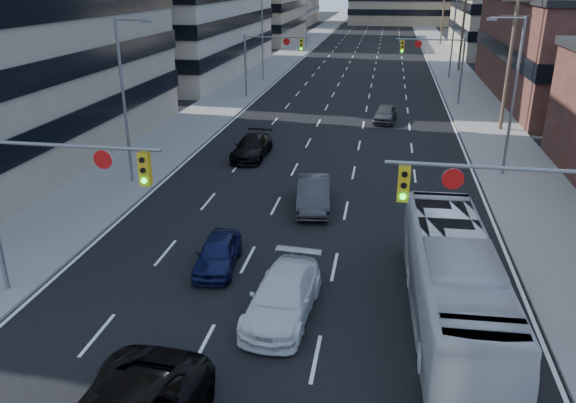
% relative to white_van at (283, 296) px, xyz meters
% --- Properties ---
extents(road_surface, '(18.00, 300.00, 0.02)m').
position_rel_white_van_xyz_m(road_surface, '(-0.37, 121.77, -0.72)').
color(road_surface, black).
rests_on(road_surface, ground).
extents(sidewalk_left, '(5.00, 300.00, 0.15)m').
position_rel_white_van_xyz_m(sidewalk_left, '(-11.87, 121.77, -0.66)').
color(sidewalk_left, slate).
rests_on(sidewalk_left, ground).
extents(sidewalk_right, '(5.00, 300.00, 0.15)m').
position_rel_white_van_xyz_m(sidewalk_right, '(11.13, 121.77, -0.66)').
color(sidewalk_right, slate).
rests_on(sidewalk_right, ground).
extents(office_right_far, '(22.00, 28.00, 14.00)m').
position_rel_white_van_xyz_m(office_right_far, '(24.63, 79.77, 6.27)').
color(office_right_far, gray).
rests_on(office_right_far, ground).
extents(bg_block_right, '(22.00, 22.00, 12.00)m').
position_rel_white_van_xyz_m(bg_block_right, '(31.63, 121.77, 5.27)').
color(bg_block_right, gray).
rests_on(bg_block_right, ground).
extents(signal_near_left, '(6.59, 0.33, 6.00)m').
position_rel_white_van_xyz_m(signal_near_left, '(-7.82, -0.23, 3.60)').
color(signal_near_left, slate).
rests_on(signal_near_left, ground).
extents(signal_near_right, '(6.59, 0.33, 6.00)m').
position_rel_white_van_xyz_m(signal_near_right, '(7.08, -0.23, 3.60)').
color(signal_near_right, slate).
rests_on(signal_near_right, ground).
extents(signal_far_left, '(6.09, 0.33, 6.00)m').
position_rel_white_van_xyz_m(signal_far_left, '(-8.05, 36.77, 3.57)').
color(signal_far_left, slate).
rests_on(signal_far_left, ground).
extents(signal_far_right, '(6.09, 0.33, 6.00)m').
position_rel_white_van_xyz_m(signal_far_right, '(7.31, 36.77, 3.57)').
color(signal_far_right, slate).
rests_on(signal_far_right, ground).
extents(utility_pole_block, '(2.20, 0.28, 11.00)m').
position_rel_white_van_xyz_m(utility_pole_block, '(11.83, 27.77, 5.05)').
color(utility_pole_block, '#4C3D2D').
rests_on(utility_pole_block, ground).
extents(utility_pole_midblock, '(2.20, 0.28, 11.00)m').
position_rel_white_van_xyz_m(utility_pole_midblock, '(11.83, 57.77, 5.05)').
color(utility_pole_midblock, '#4C3D2D').
rests_on(utility_pole_midblock, ground).
extents(utility_pole_distant, '(2.20, 0.28, 11.00)m').
position_rel_white_van_xyz_m(utility_pole_distant, '(11.83, 87.77, 5.05)').
color(utility_pole_distant, '#4C3D2D').
rests_on(utility_pole_distant, ground).
extents(streetlight_left_near, '(2.03, 0.22, 9.00)m').
position_rel_white_van_xyz_m(streetlight_left_near, '(-10.71, 11.77, 4.32)').
color(streetlight_left_near, slate).
rests_on(streetlight_left_near, ground).
extents(streetlight_left_mid, '(2.03, 0.22, 9.00)m').
position_rel_white_van_xyz_m(streetlight_left_mid, '(-10.71, 46.77, 4.32)').
color(streetlight_left_mid, slate).
rests_on(streetlight_left_mid, ground).
extents(streetlight_left_far, '(2.03, 0.22, 9.00)m').
position_rel_white_van_xyz_m(streetlight_left_far, '(-10.71, 81.77, 4.32)').
color(streetlight_left_far, slate).
rests_on(streetlight_left_far, ground).
extents(streetlight_right_near, '(2.03, 0.22, 9.00)m').
position_rel_white_van_xyz_m(streetlight_right_near, '(9.97, 16.77, 4.32)').
color(streetlight_right_near, slate).
rests_on(streetlight_right_near, ground).
extents(streetlight_right_far, '(2.03, 0.22, 9.00)m').
position_rel_white_van_xyz_m(streetlight_right_far, '(9.97, 51.77, 4.32)').
color(streetlight_right_far, slate).
rests_on(streetlight_right_far, ground).
extents(white_van, '(2.40, 5.17, 1.46)m').
position_rel_white_van_xyz_m(white_van, '(0.00, 0.00, 0.00)').
color(white_van, silver).
rests_on(white_van, ground).
extents(transit_bus, '(2.97, 10.94, 3.02)m').
position_rel_white_van_xyz_m(transit_bus, '(5.63, 0.62, 0.78)').
color(transit_bus, silver).
rests_on(transit_bus, ground).
extents(sedan_blue, '(1.82, 3.89, 1.29)m').
position_rel_white_van_xyz_m(sedan_blue, '(-3.19, 2.93, -0.09)').
color(sedan_blue, '#0E1339').
rests_on(sedan_blue, ground).
extents(sedan_grey_center, '(2.17, 4.79, 1.52)m').
position_rel_white_van_xyz_m(sedan_grey_center, '(-0.25, 9.88, 0.03)').
color(sedan_grey_center, '#2D2D2F').
rests_on(sedan_grey_center, ground).
extents(sedan_black_far, '(2.10, 4.89, 1.40)m').
position_rel_white_van_xyz_m(sedan_black_far, '(-5.30, 17.77, -0.03)').
color(sedan_black_far, black).
rests_on(sedan_black_far, ground).
extents(sedan_grey_right, '(2.04, 4.18, 1.37)m').
position_rel_white_van_xyz_m(sedan_grey_right, '(3.09, 29.11, -0.04)').
color(sedan_grey_right, '#353537').
rests_on(sedan_grey_right, ground).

